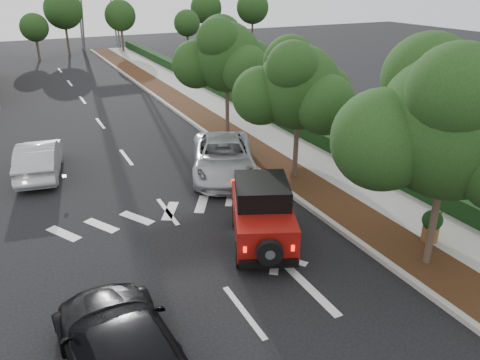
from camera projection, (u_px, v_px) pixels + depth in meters
ground at (244, 312)px, 11.59m from camera, size 120.00×120.00×0.00m
curb at (218, 141)px, 23.28m from camera, size 0.20×70.00×0.15m
planting_strip at (236, 139)px, 23.69m from camera, size 1.80×70.00×0.12m
sidewalk at (268, 134)px, 24.46m from camera, size 2.00×70.00×0.12m
hedge at (292, 124)px, 24.89m from camera, size 0.80×70.00×0.80m
transmission_tower at (102, 49)px, 53.43m from camera, size 7.00×4.00×28.00m
street_tree_near at (425, 265)px, 13.45m from camera, size 3.80×3.80×5.92m
street_tree_mid at (294, 178)px, 19.20m from camera, size 3.20×3.20×5.32m
street_tree_far at (228, 134)px, 24.53m from camera, size 3.40×3.40×5.62m
red_jeep at (262, 212)px, 14.32m from camera, size 2.97×4.05×1.98m
silver_suv_ahead at (223, 157)px, 19.35m from camera, size 4.35×5.97×1.51m
black_suv_oncoming at (125, 353)px, 9.27m from camera, size 2.48×5.46×1.55m
silver_sedan_oncoming at (39, 159)px, 19.28m from camera, size 2.27×4.59×1.45m
terracotta_planter at (432, 223)px, 14.25m from camera, size 0.62×0.62×1.08m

